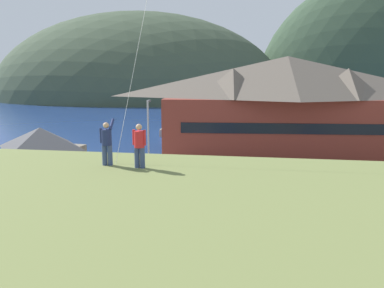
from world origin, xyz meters
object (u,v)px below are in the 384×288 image
(parked_car_front_row_end, at_px, (376,182))
(parking_light_pole, at_px, (148,130))
(parked_car_front_row_silver, at_px, (231,172))
(parked_car_mid_row_near, at_px, (64,194))
(wharf_dock, at_px, (197,130))
(moored_boat_wharfside, at_px, (173,128))
(storage_shed_near_lot, at_px, (42,155))
(moored_boat_outer_mooring, at_px, (221,124))
(parked_car_corner_spot, at_px, (232,203))
(parked_car_back_row_left, at_px, (154,171))
(person_companion, at_px, (139,144))
(harbor_lodge, at_px, (286,102))
(person_kite_flyer, at_px, (107,142))
(parked_car_mid_row_center, at_px, (306,203))

(parked_car_front_row_end, xyz_separation_m, parking_light_pole, (-18.89, 4.43, 2.87))
(parked_car_front_row_silver, height_order, parked_car_mid_row_near, same)
(wharf_dock, relative_size, moored_boat_wharfside, 1.94)
(storage_shed_near_lot, relative_size, parked_car_front_row_silver, 1.54)
(moored_boat_outer_mooring, xyz_separation_m, parked_car_corner_spot, (3.62, -39.39, 0.34))
(parked_car_front_row_silver, bearing_deg, wharf_dock, 103.61)
(parked_car_front_row_end, bearing_deg, parking_light_pole, 166.79)
(parked_car_back_row_left, bearing_deg, parked_car_mid_row_near, -123.16)
(storage_shed_near_lot, bearing_deg, parked_car_front_row_silver, 7.96)
(parked_car_corner_spot, relative_size, person_companion, 2.42)
(parked_car_front_row_end, distance_m, parked_car_mid_row_near, 22.86)
(harbor_lodge, bearing_deg, parked_car_front_row_end, -69.83)
(harbor_lodge, height_order, parked_car_mid_row_near, harbor_lodge)
(wharf_dock, height_order, person_kite_flyer, person_kite_flyer)
(parked_car_front_row_end, bearing_deg, parked_car_corner_spot, -148.86)
(storage_shed_near_lot, distance_m, person_kite_flyer, 18.65)
(person_companion, bearing_deg, moored_boat_wharfside, 99.94)
(parked_car_front_row_silver, relative_size, person_companion, 2.44)
(moored_boat_wharfside, bearing_deg, parking_light_pole, -83.94)
(storage_shed_near_lot, height_order, wharf_dock, storage_shed_near_lot)
(parked_car_corner_spot, bearing_deg, parked_car_back_row_left, 134.88)
(moored_boat_outer_mooring, distance_m, parked_car_front_row_silver, 31.87)
(parked_car_mid_row_near, bearing_deg, harbor_lodge, 52.38)
(moored_boat_outer_mooring, relative_size, parked_car_front_row_end, 1.79)
(person_companion, bearing_deg, parked_car_back_row_left, 102.83)
(wharf_dock, distance_m, parked_car_front_row_silver, 28.42)
(parked_car_corner_spot, xyz_separation_m, parking_light_pole, (-8.33, 10.81, 2.87))
(moored_boat_outer_mooring, bearing_deg, parked_car_front_row_end, -66.75)
(wharf_dock, bearing_deg, parked_car_mid_row_near, -96.88)
(harbor_lodge, height_order, moored_boat_wharfside, harbor_lodge)
(parked_car_front_row_silver, relative_size, parked_car_front_row_end, 1.01)
(person_kite_flyer, bearing_deg, storage_shed_near_lot, 128.66)
(parked_car_corner_spot, bearing_deg, parked_car_mid_row_center, 9.02)
(moored_boat_wharfside, distance_m, person_companion, 43.82)
(harbor_lodge, relative_size, parked_car_mid_row_near, 7.02)
(parked_car_mid_row_near, bearing_deg, parked_car_front_row_silver, 35.00)
(harbor_lodge, height_order, parked_car_front_row_end, harbor_lodge)
(moored_boat_wharfside, height_order, parking_light_pole, parking_light_pole)
(moored_boat_outer_mooring, height_order, parked_car_mid_row_center, moored_boat_outer_mooring)
(parked_car_corner_spot, bearing_deg, harbor_lodge, 76.71)
(parked_car_front_row_silver, distance_m, parked_car_corner_spot, 7.70)
(parked_car_back_row_left, xyz_separation_m, parked_car_front_row_end, (17.45, -0.54, 0.00))
(moored_boat_wharfside, bearing_deg, parked_car_back_row_left, -81.79)
(storage_shed_near_lot, height_order, moored_boat_wharfside, storage_shed_near_lot)
(parked_car_back_row_left, distance_m, parking_light_pole, 5.04)
(parked_car_mid_row_near, distance_m, person_kite_flyer, 12.28)
(wharf_dock, relative_size, moored_boat_outer_mooring, 2.06)
(parked_car_front_row_silver, bearing_deg, person_kite_flyer, -104.45)
(parked_car_corner_spot, bearing_deg, person_companion, -110.07)
(parked_car_mid_row_near, distance_m, parked_car_mid_row_center, 16.03)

